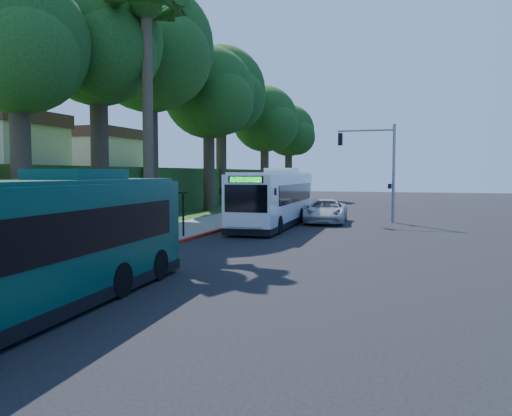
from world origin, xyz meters
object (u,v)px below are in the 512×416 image
(teal_bus, at_px, (33,244))
(pickup, at_px, (326,211))
(bus_shelter, at_px, (152,205))
(white_bus, at_px, (275,198))

(teal_bus, bearing_deg, pickup, 80.39)
(bus_shelter, xyz_separation_m, pickup, (7.52, 11.31, -0.97))
(white_bus, distance_m, teal_bus, 22.05)
(pickup, bearing_deg, bus_shelter, -128.60)
(white_bus, bearing_deg, teal_bus, -91.93)
(bus_shelter, height_order, white_bus, white_bus)
(bus_shelter, bearing_deg, white_bus, 60.19)
(teal_bus, height_order, pickup, teal_bus)
(white_bus, bearing_deg, pickup, 46.17)
(white_bus, relative_size, teal_bus, 1.06)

